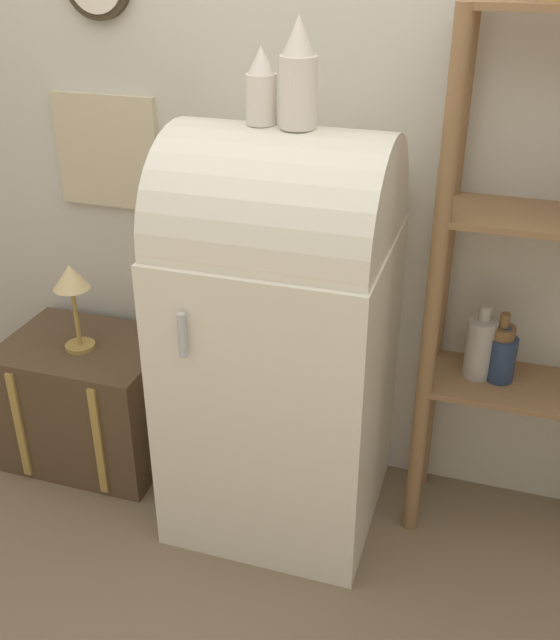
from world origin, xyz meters
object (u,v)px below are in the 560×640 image
refrigerator (281,332)px  suitcase_trunk (91,400)px  vase_center (298,77)px  vase_left (261,88)px  desk_lamp (72,286)px

refrigerator → suitcase_trunk: size_ratio=2.31×
suitcase_trunk → vase_center: size_ratio=2.01×
suitcase_trunk → vase_left: vase_left is taller
suitcase_trunk → vase_left: bearing=-3.8°
refrigerator → vase_left: bearing=169.8°
vase_center → suitcase_trunk: bearing=176.0°
suitcase_trunk → desk_lamp: (0.01, -0.03, 0.50)m
vase_left → desk_lamp: size_ratio=0.64×
refrigerator → suitcase_trunk: 0.93m
suitcase_trunk → vase_center: vase_center is taller
vase_center → desk_lamp: 1.14m
refrigerator → vase_center: size_ratio=4.64×
suitcase_trunk → desk_lamp: bearing=-75.4°
refrigerator → vase_left: size_ratio=6.47×
refrigerator → desk_lamp: 0.79m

